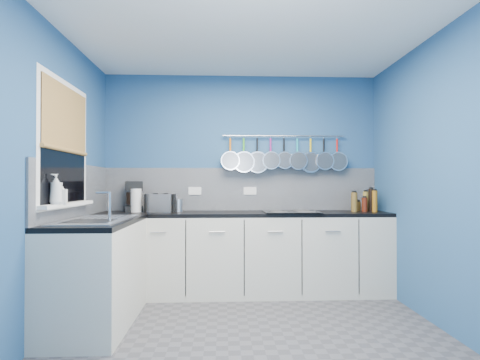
{
  "coord_description": "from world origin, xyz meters",
  "views": [
    {
      "loc": [
        -0.21,
        -3.03,
        1.21
      ],
      "look_at": [
        -0.05,
        0.75,
        1.25
      ],
      "focal_mm": 28.61,
      "sensor_mm": 36.0,
      "label": 1
    }
  ],
  "objects": [
    {
      "name": "pan_6",
      "position": [
        0.82,
        1.44,
        1.56
      ],
      "size": [
        0.24,
        0.06,
        0.43
      ],
      "primitive_type": null,
      "color": "silver",
      "rests_on": "pot_rail"
    },
    {
      "name": "pan_3",
      "position": [
        0.34,
        1.44,
        1.58
      ],
      "size": [
        0.21,
        0.11,
        0.4
      ],
      "primitive_type": null,
      "color": "silver",
      "rests_on": "pot_rail"
    },
    {
      "name": "worktop_left",
      "position": [
        -1.3,
        0.3,
        0.88
      ],
      "size": [
        0.6,
        1.2,
        0.04
      ],
      "primitive_type": "cube",
      "color": "black",
      "rests_on": "cabinet_run_left"
    },
    {
      "name": "pan_8",
      "position": [
        1.14,
        1.44,
        1.57
      ],
      "size": [
        0.23,
        0.08,
        0.42
      ],
      "primitive_type": null,
      "color": "silver",
      "rests_on": "pot_rail"
    },
    {
      "name": "sink_unit",
      "position": [
        -1.3,
        0.3,
        0.9
      ],
      "size": [
        0.5,
        0.95,
        0.01
      ],
      "primitive_type": "cube",
      "color": "silver",
      "rests_on": "worktop_left"
    },
    {
      "name": "worktop_back",
      "position": [
        0.0,
        1.2,
        0.88
      ],
      "size": [
        3.2,
        0.6,
        0.04
      ],
      "primitive_type": "cube",
      "color": "black",
      "rests_on": "cabinet_run_back"
    },
    {
      "name": "wall_left",
      "position": [
        -1.61,
        0.0,
        1.25
      ],
      "size": [
        0.02,
        3.0,
        2.5
      ],
      "primitive_type": "cube",
      "color": "navy",
      "rests_on": "ground"
    },
    {
      "name": "hob",
      "position": [
        0.52,
        1.15,
        0.91
      ],
      "size": [
        0.6,
        0.53,
        0.01
      ],
      "primitive_type": "cube",
      "color": "black",
      "rests_on": "worktop_back"
    },
    {
      "name": "pan_4",
      "position": [
        0.5,
        1.44,
        1.58
      ],
      "size": [
        0.2,
        0.09,
        0.39
      ],
      "primitive_type": null,
      "color": "silver",
      "rests_on": "pot_rail"
    },
    {
      "name": "wall_right",
      "position": [
        1.61,
        0.0,
        1.25
      ],
      "size": [
        0.02,
        3.0,
        2.5
      ],
      "primitive_type": "cube",
      "color": "navy",
      "rests_on": "ground"
    },
    {
      "name": "condiment_4",
      "position": [
        1.38,
        1.21,
        0.98
      ],
      "size": [
        0.06,
        0.06,
        0.16
      ],
      "primitive_type": "cylinder",
      "color": "#4C190C",
      "rests_on": "worktop_back"
    },
    {
      "name": "floor",
      "position": [
        0.0,
        0.0,
        -0.01
      ],
      "size": [
        3.2,
        3.0,
        0.02
      ],
      "primitive_type": "cube",
      "color": "#47474C",
      "rests_on": "ground"
    },
    {
      "name": "window_glass",
      "position": [
        -1.57,
        0.3,
        1.55
      ],
      "size": [
        0.01,
        0.9,
        1.0
      ],
      "primitive_type": "cube",
      "color": "black",
      "rests_on": "wall_left"
    },
    {
      "name": "pan_5",
      "position": [
        0.66,
        1.44,
        1.58
      ],
      "size": [
        0.22,
        0.1,
        0.41
      ],
      "primitive_type": null,
      "color": "silver",
      "rests_on": "pot_rail"
    },
    {
      "name": "pan_7",
      "position": [
        0.98,
        1.44,
        1.58
      ],
      "size": [
        0.22,
        0.08,
        0.41
      ],
      "primitive_type": null,
      "color": "silver",
      "rests_on": "pot_rail"
    },
    {
      "name": "coffee_maker",
      "position": [
        -1.23,
        1.32,
        1.07
      ],
      "size": [
        0.25,
        0.26,
        0.34
      ],
      "primitive_type": null,
      "rotation": [
        0.0,
        0.0,
        0.3
      ],
      "color": "black",
      "rests_on": "worktop_back"
    },
    {
      "name": "toaster",
      "position": [
        -0.91,
        1.25,
        1.0
      ],
      "size": [
        0.35,
        0.25,
        0.2
      ],
      "primitive_type": "cube",
      "rotation": [
        0.0,
        0.0,
        -0.25
      ],
      "color": "silver",
      "rests_on": "worktop_back"
    },
    {
      "name": "window_frame",
      "position": [
        -1.58,
        0.3,
        1.55
      ],
      "size": [
        0.01,
        1.0,
        1.1
      ],
      "primitive_type": "cube",
      "color": "white",
      "rests_on": "wall_left"
    },
    {
      "name": "backsplash_back",
      "position": [
        0.0,
        1.49,
        1.15
      ],
      "size": [
        3.2,
        0.02,
        0.5
      ],
      "primitive_type": "cube",
      "color": "#999CA4",
      "rests_on": "wall_back"
    },
    {
      "name": "window_sill",
      "position": [
        -1.55,
        0.3,
        1.04
      ],
      "size": [
        0.1,
        0.98,
        0.03
      ],
      "primitive_type": "cube",
      "color": "white",
      "rests_on": "wall_left"
    },
    {
      "name": "cabinet_run_left",
      "position": [
        -1.3,
        0.3,
        0.43
      ],
      "size": [
        0.6,
        1.2,
        0.86
      ],
      "primitive_type": "cube",
      "color": "beige",
      "rests_on": "ground"
    },
    {
      "name": "condiment_3",
      "position": [
        1.46,
        1.24,
        1.03
      ],
      "size": [
        0.06,
        0.06,
        0.25
      ],
      "primitive_type": "cylinder",
      "color": "black",
      "rests_on": "worktop_back"
    },
    {
      "name": "wall_front",
      "position": [
        0.0,
        -1.51,
        1.25
      ],
      "size": [
        3.2,
        0.02,
        2.5
      ],
      "primitive_type": "cube",
      "color": "navy",
      "rests_on": "ground"
    },
    {
      "name": "soap_bottle_a",
      "position": [
        -1.53,
        0.03,
        1.17
      ],
      "size": [
        0.12,
        0.12,
        0.24
      ],
      "primitive_type": "imported",
      "rotation": [
        0.0,
        0.0,
        -0.41
      ],
      "color": "white",
      "rests_on": "window_sill"
    },
    {
      "name": "socket_right",
      "position": [
        0.1,
        1.48,
        1.13
      ],
      "size": [
        0.15,
        0.01,
        0.09
      ],
      "primitive_type": "cube",
      "color": "white",
      "rests_on": "backsplash_back"
    },
    {
      "name": "condiment_2",
      "position": [
        1.29,
        1.33,
        1.0
      ],
      "size": [
        0.05,
        0.05,
        0.2
      ],
      "primitive_type": "cylinder",
      "color": "black",
      "rests_on": "worktop_back"
    },
    {
      "name": "socket_left",
      "position": [
        -0.55,
        1.48,
        1.13
      ],
      "size": [
        0.15,
        0.01,
        0.09
      ],
      "primitive_type": "cube",
      "color": "white",
      "rests_on": "backsplash_back"
    },
    {
      "name": "condiment_1",
      "position": [
        1.34,
        1.33,
        0.95
      ],
      "size": [
        0.07,
        0.07,
        0.11
      ],
      "primitive_type": "cylinder",
      "color": "brown",
      "rests_on": "worktop_back"
    },
    {
      "name": "backsplash_left",
      "position": [
        -1.59,
        0.6,
        1.15
      ],
      "size": [
        0.02,
        1.8,
        0.5
      ],
      "primitive_type": "cube",
      "color": "#999CA4",
      "rests_on": "wall_left"
    },
    {
      "name": "mixer_tap",
      "position": [
        -1.14,
        0.12,
        1.03
      ],
      "size": [
        0.12,
        0.08,
        0.26
      ],
      "primitive_type": null,
      "color": "silver",
      "rests_on": "worktop_left"
    },
    {
      "name": "pot_rail",
      "position": [
        0.5,
        1.45,
        1.78
      ],
      "size": [
        1.45,
        0.02,
        0.02
      ],
      "primitive_type": "cylinder",
      "rotation": [
        0.0,
        1.57,
        0.0
      ],
      "color": "silver",
      "rests_on": "wall_back"
    },
    {
      "name": "soap_bottle_b",
      "position": [
        -1.53,
        0.13,
        1.14
      ],
      "size": [
        0.09,
        0.09,
        0.17
      ],
      "primitive_type": "imported",
      "rotation": [
        0.0,
        0.0,
        0.2
      ],
      "color": "white",
      "rests_on": "window_sill"
    },
    {
      "name": "canister",
      "position": [
        -0.72,
        1.28,
        0.97
      ],
      "size": [
        0.11,
        0.11,
        0.14
      ],
      "primitive_type": "cylinder",
      "rotation": [
        0.0,
        0.0,
        0.1
      ],
      "color": "silver",
      "rests_on": "worktop_back"
    },
    {
      "name": "pan_1",
      "position": [
        0.02,
        1.44,
        1.56
      ],
      "size": [
        0.25,
        0.1,
        0.44
      ],
      "primitive_type": null,
      "color": "silver",
      "rests_on": "pot_rail"
    },
    {
      "name": "paper_towel",
      "position": [
        -1.18,
        1.24,
        1.03
      ],
      "size": [
        0.13,
        0.13,
        0.26
      ],
      "primitive_type": "cylinder",
      "rotation": [
        0.0,
        0.0,
        0.16
      ],
      "color": "white",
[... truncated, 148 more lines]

